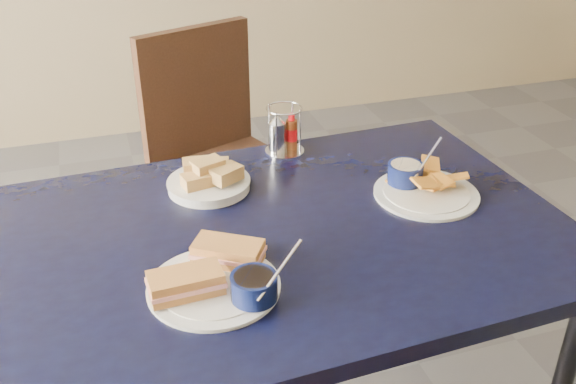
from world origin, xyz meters
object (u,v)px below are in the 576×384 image
object	(u,v)px
sandwich_plate	(219,277)
bread_basket	(209,179)
plantain_plate	(419,184)
dining_table	(281,251)
condiment_caddy	(283,134)
chair_far	(222,141)

from	to	relation	value
sandwich_plate	bread_basket	xyz separation A→B (m)	(0.06, 0.40, 0.00)
plantain_plate	dining_table	bearing A→B (deg)	-170.60
sandwich_plate	bread_basket	distance (m)	0.41
dining_table	plantain_plate	distance (m)	0.39
condiment_caddy	chair_far	bearing A→B (deg)	96.05
sandwich_plate	plantain_plate	distance (m)	0.60
bread_basket	condiment_caddy	world-z (taller)	condiment_caddy
dining_table	bread_basket	xyz separation A→B (m)	(-0.12, 0.24, 0.09)
dining_table	bread_basket	size ratio (longest dim) A/B	6.54
plantain_plate	condiment_caddy	bearing A→B (deg)	128.82
dining_table	chair_far	distance (m)	0.96
sandwich_plate	plantain_plate	xyz separation A→B (m)	(0.56, 0.23, -0.01)
sandwich_plate	bread_basket	bearing A→B (deg)	81.18
sandwich_plate	bread_basket	size ratio (longest dim) A/B	1.45
chair_far	sandwich_plate	bearing A→B (deg)	-102.31
chair_far	bread_basket	xyz separation A→B (m)	(-0.18, -0.71, 0.24)
dining_table	plantain_plate	world-z (taller)	plantain_plate
chair_far	plantain_plate	bearing A→B (deg)	-70.26
dining_table	condiment_caddy	xyz separation A→B (m)	(0.12, 0.38, 0.12)
sandwich_plate	condiment_caddy	distance (m)	0.63
bread_basket	sandwich_plate	bearing A→B (deg)	-98.82
sandwich_plate	bread_basket	world-z (taller)	sandwich_plate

